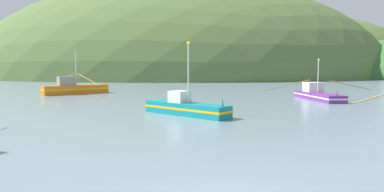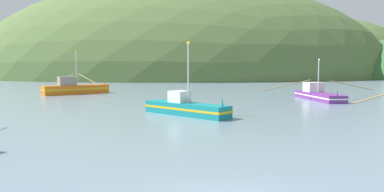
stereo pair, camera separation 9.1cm
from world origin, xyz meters
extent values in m
ellipsoid|color=#516B38|center=(36.81, 252.59, 0.00)|extent=(147.37, 117.89, 51.65)
ellipsoid|color=#516B38|center=(-3.27, 162.14, 0.00)|extent=(192.23, 153.79, 86.95)
ellipsoid|color=#516B38|center=(68.91, 187.53, 0.00)|extent=(122.28, 97.83, 66.29)
cube|color=orange|center=(-18.73, 45.32, 0.72)|extent=(9.11, 7.93, 1.43)
cube|color=gold|center=(-18.73, 45.32, 0.79)|extent=(9.20, 8.01, 0.26)
cone|color=orange|center=(-15.07, 48.32, 1.78)|extent=(0.28, 0.28, 0.70)
cube|color=gray|center=(-19.91, 44.35, 2.12)|extent=(2.78, 2.61, 1.38)
cylinder|color=silver|center=(-18.70, 45.34, 4.22)|extent=(0.12, 0.12, 5.58)
cube|color=gold|center=(-18.70, 45.34, 7.13)|extent=(0.30, 0.25, 0.20)
cylinder|color=#997F4C|center=(-21.55, 48.77, 2.49)|extent=(4.60, 5.57, 1.63)
cylinder|color=#997F4C|center=(-15.90, 41.88, 2.49)|extent=(4.60, 5.57, 1.63)
cube|color=#6B2D84|center=(15.98, 35.03, 0.46)|extent=(2.93, 10.68, 0.92)
cube|color=white|center=(15.98, 35.03, 0.51)|extent=(2.96, 10.79, 0.17)
cone|color=#6B2D84|center=(16.27, 30.18, 1.27)|extent=(0.21, 0.21, 0.70)
cube|color=silver|center=(15.88, 36.65, 1.57)|extent=(2.19, 2.41, 1.29)
cylinder|color=silver|center=(15.97, 35.21, 3.01)|extent=(0.12, 0.12, 4.19)
cube|color=white|center=(15.97, 35.21, 5.23)|extent=(0.05, 0.36, 0.20)
cylinder|color=#997F4C|center=(20.25, 35.28, 1.91)|extent=(6.28, 0.50, 1.49)
cylinder|color=#997F4C|center=(11.70, 34.77, 1.91)|extent=(6.28, 0.50, 1.49)
cube|color=#147F84|center=(-1.38, 20.72, 0.54)|extent=(7.64, 7.45, 1.08)
cube|color=gold|center=(-1.38, 20.72, 0.59)|extent=(7.72, 7.53, 0.19)
cone|color=#147F84|center=(1.55, 17.90, 1.43)|extent=(0.28, 0.28, 0.70)
cube|color=silver|center=(-1.95, 21.27, 1.59)|extent=(2.14, 2.13, 1.03)
cylinder|color=silver|center=(-1.16, 20.50, 3.65)|extent=(0.12, 0.12, 5.14)
cube|color=gold|center=(-1.16, 20.50, 6.33)|extent=(0.28, 0.27, 0.20)
camera|label=1|loc=(-1.45, -9.40, 4.17)|focal=32.16mm
camera|label=2|loc=(-1.36, -9.40, 4.17)|focal=32.16mm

